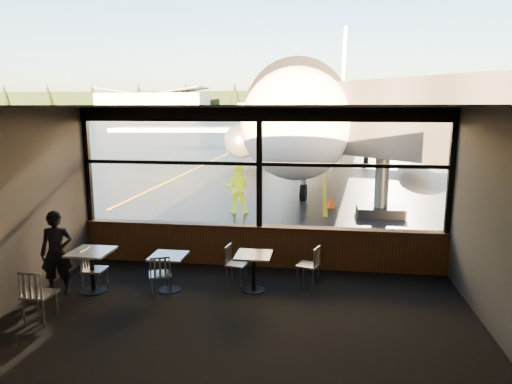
% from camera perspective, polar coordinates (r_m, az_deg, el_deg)
% --- Properties ---
extents(ground_plane, '(520.00, 520.00, 0.00)m').
position_cam_1_polar(ground_plane, '(129.72, 7.65, 8.71)').
color(ground_plane, black).
rests_on(ground_plane, ground).
extents(carpet_floor, '(8.00, 6.00, 0.01)m').
position_cam_1_polar(carpet_floor, '(7.63, -2.75, -16.63)').
color(carpet_floor, black).
rests_on(carpet_floor, ground).
extents(ceiling, '(8.00, 6.00, 0.04)m').
position_cam_1_polar(ceiling, '(6.80, -3.01, 10.61)').
color(ceiling, '#38332D').
rests_on(ceiling, ground).
extents(wall_right, '(0.04, 6.00, 3.50)m').
position_cam_1_polar(wall_right, '(7.39, 29.31, -4.43)').
color(wall_right, '#49433A').
rests_on(wall_right, ground).
extents(wall_back, '(8.00, 0.04, 3.50)m').
position_cam_1_polar(wall_back, '(4.26, -10.81, -13.62)').
color(wall_back, '#49433A').
rests_on(wall_back, ground).
extents(window_sill, '(8.00, 0.28, 0.90)m').
position_cam_1_polar(window_sill, '(10.21, 0.42, -6.84)').
color(window_sill, '#57341A').
rests_on(window_sill, ground).
extents(window_header, '(8.00, 0.18, 0.30)m').
position_cam_1_polar(window_header, '(9.76, 0.44, 9.66)').
color(window_header, black).
rests_on(window_header, ground).
extents(mullion_left, '(0.12, 0.12, 2.60)m').
position_cam_1_polar(mullion_left, '(11.08, -20.29, 3.13)').
color(mullion_left, black).
rests_on(mullion_left, ground).
extents(mullion_centre, '(0.12, 0.12, 2.60)m').
position_cam_1_polar(mullion_centre, '(9.84, 0.43, 2.94)').
color(mullion_centre, black).
rests_on(mullion_centre, ground).
extents(mullion_right, '(0.12, 0.12, 2.60)m').
position_cam_1_polar(mullion_right, '(10.10, 23.24, 2.30)').
color(mullion_right, black).
rests_on(mullion_right, ground).
extents(window_transom, '(8.00, 0.10, 0.08)m').
position_cam_1_polar(window_transom, '(9.83, 0.43, 3.52)').
color(window_transom, black).
rests_on(window_transom, ground).
extents(airliner, '(33.06, 38.41, 10.91)m').
position_cam_1_polar(airliner, '(29.28, 9.41, 14.09)').
color(airliner, white).
rests_on(airliner, ground_plane).
extents(jet_bridge, '(9.07, 11.09, 4.84)m').
position_cam_1_polar(jet_bridge, '(15.38, 16.79, 6.00)').
color(jet_bridge, '#2E2E31').
rests_on(jet_bridge, ground_plane).
extents(cafe_table_near, '(0.67, 0.67, 0.74)m').
position_cam_1_polar(cafe_table_near, '(8.89, -0.30, -10.04)').
color(cafe_table_near, gray).
rests_on(cafe_table_near, carpet_floor).
extents(cafe_table_mid, '(0.65, 0.65, 0.72)m').
position_cam_1_polar(cafe_table_mid, '(9.06, -10.83, -9.91)').
color(cafe_table_mid, '#A39D96').
rests_on(cafe_table_mid, carpet_floor).
extents(cafe_table_left, '(0.75, 0.75, 0.82)m').
position_cam_1_polar(cafe_table_left, '(9.37, -19.76, -9.33)').
color(cafe_table_left, '#ACA69E').
rests_on(cafe_table_left, carpet_floor).
extents(chair_near_e, '(0.57, 0.57, 0.82)m').
position_cam_1_polar(chair_near_e, '(9.21, 6.53, -9.12)').
color(chair_near_e, '#B3AEA1').
rests_on(chair_near_e, carpet_floor).
extents(chair_near_w, '(0.49, 0.49, 0.80)m').
position_cam_1_polar(chair_near_w, '(9.23, -2.45, -9.06)').
color(chair_near_w, '#B9B3A7').
rests_on(chair_near_w, carpet_floor).
extents(chair_mid_s, '(0.59, 0.59, 0.83)m').
position_cam_1_polar(chair_mid_s, '(8.84, -11.91, -10.09)').
color(chair_mid_s, '#B6B0A4').
rests_on(chair_mid_s, carpet_floor).
extents(chair_mid_w, '(0.46, 0.46, 0.84)m').
position_cam_1_polar(chair_mid_w, '(9.39, -19.50, -9.20)').
color(chair_mid_w, '#ABA69A').
rests_on(chair_mid_w, carpet_floor).
extents(chair_left_s, '(0.53, 0.53, 0.94)m').
position_cam_1_polar(chair_left_s, '(8.43, -25.43, -11.54)').
color(chair_left_s, '#AFAB9E').
rests_on(chair_left_s, carpet_floor).
extents(passenger, '(0.67, 0.54, 1.60)m').
position_cam_1_polar(passenger, '(9.41, -23.65, -7.01)').
color(passenger, black).
rests_on(passenger, carpet_floor).
extents(ground_crew, '(0.85, 0.68, 1.68)m').
position_cam_1_polar(ground_crew, '(15.36, -2.39, 0.49)').
color(ground_crew, '#BFF219').
rests_on(ground_crew, ground_plane).
extents(cone_nose, '(0.32, 0.32, 0.44)m').
position_cam_1_polar(cone_nose, '(16.43, 9.37, -1.19)').
color(cone_nose, orange).
rests_on(cone_nose, ground_plane).
extents(hangar_left, '(45.00, 18.00, 11.00)m').
position_cam_1_polar(hangar_left, '(202.64, -12.68, 10.66)').
color(hangar_left, silver).
rests_on(hangar_left, ground_plane).
extents(hangar_mid, '(38.00, 15.00, 10.00)m').
position_cam_1_polar(hangar_mid, '(194.68, 7.90, 10.69)').
color(hangar_mid, silver).
rests_on(hangar_mid, ground_plane).
extents(hangar_right, '(50.00, 20.00, 12.00)m').
position_cam_1_polar(hangar_right, '(196.65, 25.94, 10.05)').
color(hangar_right, silver).
rests_on(hangar_right, ground_plane).
extents(fuel_tank_a, '(8.00, 8.00, 6.00)m').
position_cam_1_polar(fuel_tank_a, '(194.21, -1.15, 10.20)').
color(fuel_tank_a, silver).
rests_on(fuel_tank_a, ground_plane).
extents(fuel_tank_b, '(8.00, 8.00, 6.00)m').
position_cam_1_polar(fuel_tank_b, '(192.85, 1.83, 10.19)').
color(fuel_tank_b, silver).
rests_on(fuel_tank_b, ground_plane).
extents(fuel_tank_c, '(8.00, 8.00, 6.00)m').
position_cam_1_polar(fuel_tank_c, '(192.00, 4.85, 10.16)').
color(fuel_tank_c, silver).
rests_on(fuel_tank_c, ground_plane).
extents(treeline, '(360.00, 3.00, 12.00)m').
position_cam_1_polar(treeline, '(219.69, 7.95, 10.90)').
color(treeline, black).
rests_on(treeline, ground_plane).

